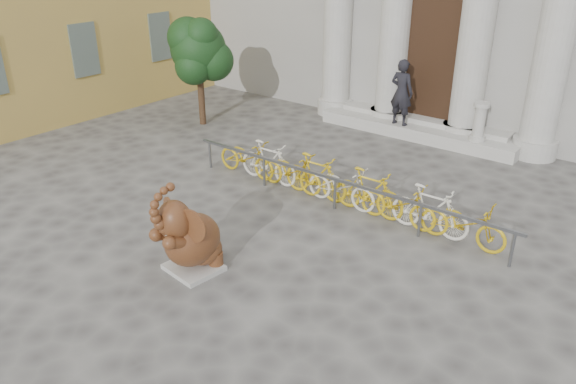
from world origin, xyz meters
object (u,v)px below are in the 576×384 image
Objects in this scene: bike_rack at (341,184)px; pedestrian at (402,92)px; elephant_statue at (190,238)px; tree at (199,51)px.

pedestrian is at bearing 103.51° from bike_rack.
elephant_statue is at bearing -99.37° from bike_rack.
elephant_statue is 0.55× the size of tree.
pedestrian is at bearing 27.32° from tree.
pedestrian is (5.35, 2.77, -0.97)m from tree.
bike_rack is 7.11m from tree.
elephant_statue reaches higher than bike_rack.
pedestrian is (-0.55, 8.79, 0.66)m from elephant_statue.
pedestrian is at bearing 100.50° from elephant_statue.
elephant_statue is at bearing 96.19° from pedestrian.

